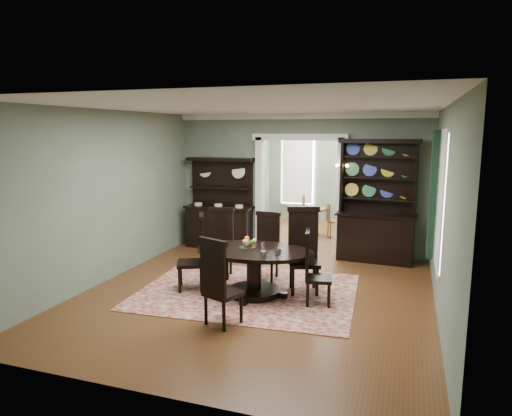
{
  "coord_description": "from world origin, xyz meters",
  "views": [
    {
      "loc": [
        2.26,
        -6.67,
        2.63
      ],
      "look_at": [
        -0.19,
        0.6,
        1.33
      ],
      "focal_mm": 32.0,
      "sensor_mm": 36.0,
      "label": 1
    }
  ],
  "objects": [
    {
      "name": "right_window",
      "position": [
        2.69,
        0.93,
        1.6
      ],
      "size": [
        0.15,
        1.47,
        2.12
      ],
      "color": "white",
      "rests_on": "wall_right"
    },
    {
      "name": "parlor_chair_right",
      "position": [
        0.5,
        4.51,
        0.46
      ],
      "size": [
        0.41,
        0.4,
        0.85
      ],
      "rotation": [
        0.0,
        0.0,
        -1.17
      ],
      "color": "brown",
      "rests_on": "parlor_floor"
    },
    {
      "name": "chair_near",
      "position": [
        -0.1,
        -1.27,
        0.65
      ],
      "size": [
        0.58,
        0.57,
        1.24
      ],
      "rotation": [
        0.0,
        0.0,
        -0.37
      ],
      "color": "black",
      "rests_on": "rug"
    },
    {
      "name": "chair_far_left",
      "position": [
        -0.94,
        0.8,
        0.66
      ],
      "size": [
        0.54,
        0.53,
        1.26
      ],
      "rotation": [
        0.0,
        0.0,
        3.35
      ],
      "color": "black",
      "rests_on": "rug"
    },
    {
      "name": "chair_far_mid",
      "position": [
        -0.09,
        0.93,
        0.63
      ],
      "size": [
        0.46,
        0.43,
        1.21
      ],
      "rotation": [
        0.0,
        0.0,
        3.16
      ],
      "color": "black",
      "rests_on": "rug"
    },
    {
      "name": "dining_table",
      "position": [
        -0.03,
        0.03,
        0.53
      ],
      "size": [
        1.98,
        1.87,
        0.76
      ],
      "rotation": [
        0.0,
        0.0,
        0.05
      ],
      "color": "black",
      "rests_on": "rug"
    },
    {
      "name": "parlor",
      "position": [
        0.0,
        5.53,
        1.52
      ],
      "size": [
        3.51,
        3.5,
        3.01
      ],
      "color": "#573117",
      "rests_on": "ground"
    },
    {
      "name": "chair_end_right",
      "position": [
        0.94,
        -0.07,
        0.61
      ],
      "size": [
        0.47,
        0.49,
        1.15
      ],
      "rotation": [
        0.0,
        0.0,
        -1.39
      ],
      "color": "black",
      "rests_on": "rug"
    },
    {
      "name": "centerpiece",
      "position": [
        -0.13,
        -0.0,
        0.82
      ],
      "size": [
        1.29,
        0.83,
        0.21
      ],
      "color": "silver",
      "rests_on": "dining_table"
    },
    {
      "name": "wall_sconce",
      "position": [
        0.95,
        2.85,
        1.89
      ],
      "size": [
        0.27,
        0.21,
        0.21
      ],
      "color": "#C58534",
      "rests_on": "back_wall_right"
    },
    {
      "name": "doorway_trim",
      "position": [
        0.0,
        3.0,
        1.62
      ],
      "size": [
        2.08,
        0.25,
        2.57
      ],
      "color": "white",
      "rests_on": "floor"
    },
    {
      "name": "sideboard",
      "position": [
        -1.79,
        2.76,
        0.71
      ],
      "size": [
        1.57,
        0.6,
        2.04
      ],
      "rotation": [
        0.0,
        0.0,
        0.04
      ],
      "color": "black",
      "rests_on": "floor"
    },
    {
      "name": "welsh_dresser",
      "position": [
        1.68,
        2.73,
        0.9
      ],
      "size": [
        1.62,
        0.68,
        2.48
      ],
      "rotation": [
        0.0,
        0.0,
        -0.06
      ],
      "color": "black",
      "rests_on": "floor"
    },
    {
      "name": "parlor_chair_left",
      "position": [
        -0.39,
        4.68,
        0.53
      ],
      "size": [
        0.46,
        0.45,
        0.99
      ],
      "rotation": [
        0.0,
        0.0,
        1.88
      ],
      "color": "brown",
      "rests_on": "parlor_floor"
    },
    {
      "name": "room",
      "position": [
        0.0,
        0.04,
        1.58
      ],
      "size": [
        5.51,
        6.01,
        3.01
      ],
      "color": "#573117",
      "rests_on": "ground"
    },
    {
      "name": "parlor_table",
      "position": [
        -0.03,
        4.54,
        0.46
      ],
      "size": [
        0.76,
        0.76,
        0.7
      ],
      "color": "brown",
      "rests_on": "parlor_floor"
    },
    {
      "name": "chair_far_right",
      "position": [
        0.67,
        0.51,
        0.74
      ],
      "size": [
        0.65,
        0.63,
        1.4
      ],
      "rotation": [
        0.0,
        0.0,
        3.46
      ],
      "color": "black",
      "rests_on": "rug"
    },
    {
      "name": "chair_end_left",
      "position": [
        -1.02,
        -0.02,
        0.67
      ],
      "size": [
        0.6,
        0.61,
        1.28
      ],
      "rotation": [
        0.0,
        0.0,
        2.0
      ],
      "color": "black",
      "rests_on": "rug"
    },
    {
      "name": "rug",
      "position": [
        -0.18,
        0.14,
        0.01
      ],
      "size": [
        3.64,
        2.89,
        0.01
      ],
      "primitive_type": "cube",
      "rotation": [
        0.0,
        0.0,
        0.06
      ],
      "color": "maroon",
      "rests_on": "floor"
    }
  ]
}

